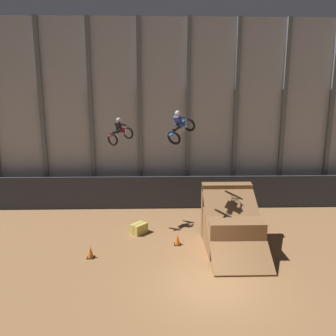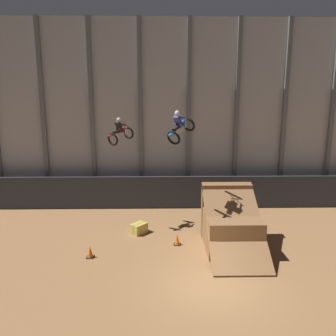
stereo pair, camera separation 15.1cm
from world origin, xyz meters
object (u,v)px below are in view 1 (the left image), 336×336
(traffic_cone_arena_edge, at_px, (177,240))
(dirt_ramp, at_px, (231,225))
(traffic_cone_near_ramp, at_px, (91,252))
(hay_bale_trackside, at_px, (139,228))
(rider_bike_left_air, at_px, (120,132))
(rider_bike_right_air, at_px, (180,127))

(traffic_cone_arena_edge, bearing_deg, dirt_ramp, -2.51)
(traffic_cone_near_ramp, distance_m, hay_bale_trackside, 3.63)
(dirt_ramp, distance_m, rider_bike_left_air, 7.99)
(rider_bike_left_air, distance_m, traffic_cone_near_ramp, 6.84)
(dirt_ramp, height_order, rider_bike_left_air, rider_bike_left_air)
(rider_bike_right_air, height_order, traffic_cone_near_ramp, rider_bike_right_air)
(traffic_cone_near_ramp, bearing_deg, dirt_ramp, 9.92)
(rider_bike_left_air, xyz_separation_m, rider_bike_right_air, (3.27, -2.83, 0.51))
(rider_bike_right_air, bearing_deg, hay_bale_trackside, -179.07)
(rider_bike_right_air, bearing_deg, traffic_cone_arena_edge, -166.15)
(dirt_ramp, bearing_deg, rider_bike_right_air, 178.42)
(traffic_cone_arena_edge, xyz_separation_m, hay_bale_trackside, (-2.11, 1.60, -0.00))
(traffic_cone_near_ramp, bearing_deg, rider_bike_right_air, 16.54)
(dirt_ramp, relative_size, traffic_cone_arena_edge, 8.05)
(rider_bike_right_air, height_order, hay_bale_trackside, rider_bike_right_air)
(traffic_cone_arena_edge, bearing_deg, traffic_cone_near_ramp, -162.47)
(hay_bale_trackside, bearing_deg, traffic_cone_arena_edge, -37.18)
(rider_bike_right_air, distance_m, traffic_cone_arena_edge, 5.86)
(rider_bike_right_air, bearing_deg, traffic_cone_near_ramp, -125.91)
(traffic_cone_arena_edge, bearing_deg, rider_bike_right_air, -23.69)
(dirt_ramp, relative_size, rider_bike_right_air, 2.63)
(hay_bale_trackside, bearing_deg, rider_bike_right_air, -36.61)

